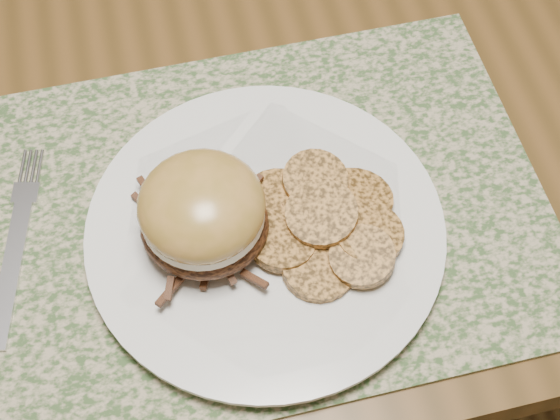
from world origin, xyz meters
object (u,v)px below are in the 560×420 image
at_px(dinner_plate, 265,232).
at_px(pork_sandwich, 203,214).
at_px(fork, 17,242).
at_px(dining_table, 380,16).

height_order(dinner_plate, pork_sandwich, pork_sandwich).
height_order(dinner_plate, fork, dinner_plate).
relative_size(dinner_plate, pork_sandwich, 2.24).
bearing_deg(fork, dining_table, 45.57).
distance_m(pork_sandwich, fork, 0.16).
bearing_deg(fork, pork_sandwich, -1.33).
distance_m(dining_table, pork_sandwich, 0.39).
bearing_deg(pork_sandwich, dining_table, 65.10).
bearing_deg(dinner_plate, dining_table, 55.96).
height_order(dining_table, pork_sandwich, pork_sandwich).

